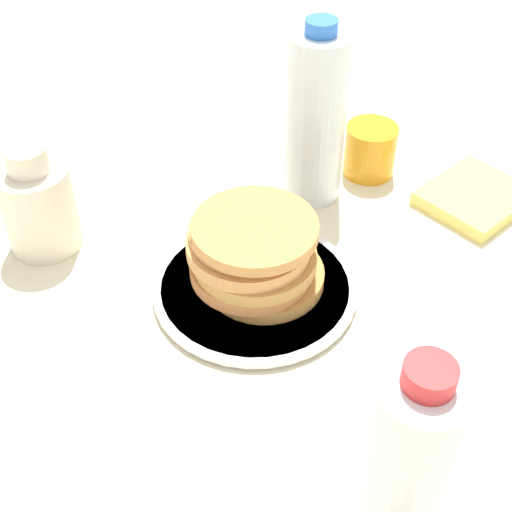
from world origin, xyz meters
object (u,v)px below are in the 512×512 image
pancake_stack (254,253)px  water_bottle_near (315,118)px  cream_jug (38,205)px  plate (256,285)px  juice_glass (370,150)px  water_bottle_mid (406,466)px

pancake_stack → water_bottle_near: water_bottle_near is taller
cream_jug → plate: bearing=9.0°
plate → cream_jug: bearing=-171.0°
water_bottle_near → juice_glass: bearing=56.7°
water_bottle_near → plate: bearing=-85.0°
plate → pancake_stack: (-0.00, -0.00, 0.05)m
juice_glass → water_bottle_near: (-0.05, -0.08, 0.08)m
pancake_stack → cream_jug: size_ratio=1.09×
juice_glass → cream_jug: bearing=-133.2°
cream_jug → water_bottle_mid: water_bottle_mid is taller
pancake_stack → juice_glass: (0.04, 0.29, -0.02)m
plate → cream_jug: cream_jug is taller
cream_jug → water_bottle_mid: 0.55m
pancake_stack → water_bottle_mid: size_ratio=0.69×
juice_glass → cream_jug: size_ratio=0.51×
pancake_stack → cream_jug: 0.28m
pancake_stack → water_bottle_mid: water_bottle_mid is taller
plate → water_bottle_mid: water_bottle_mid is taller
juice_glass → water_bottle_near: size_ratio=0.29×
cream_jug → water_bottle_mid: bearing=-18.6°
water_bottle_mid → cream_jug: bearing=161.4°
plate → cream_jug: size_ratio=1.68×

